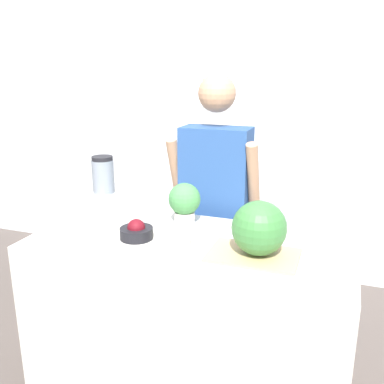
{
  "coord_description": "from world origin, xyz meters",
  "views": [
    {
      "loc": [
        0.71,
        -1.53,
        1.79
      ],
      "look_at": [
        0.0,
        0.43,
        1.19
      ],
      "focal_mm": 40.0,
      "sensor_mm": 36.0,
      "label": 1
    }
  ],
  "objects_px": {
    "bowl_cream": "(174,242)",
    "potted_plant": "(185,202)",
    "blender": "(104,186)",
    "person": "(215,210)",
    "bowl_cherries": "(136,231)",
    "watermelon": "(259,228)",
    "refrigerator": "(176,183)"
  },
  "relations": [
    {
      "from": "bowl_cherries",
      "to": "blender",
      "type": "height_order",
      "value": "blender"
    },
    {
      "from": "blender",
      "to": "potted_plant",
      "type": "distance_m",
      "value": 0.55
    },
    {
      "from": "watermelon",
      "to": "blender",
      "type": "height_order",
      "value": "blender"
    },
    {
      "from": "person",
      "to": "bowl_cream",
      "type": "bearing_deg",
      "value": -89.14
    },
    {
      "from": "watermelon",
      "to": "bowl_cherries",
      "type": "relative_size",
      "value": 1.49
    },
    {
      "from": "refrigerator",
      "to": "blender",
      "type": "bearing_deg",
      "value": -92.9
    },
    {
      "from": "refrigerator",
      "to": "bowl_cherries",
      "type": "distance_m",
      "value": 1.41
    },
    {
      "from": "bowl_cherries",
      "to": "blender",
      "type": "relative_size",
      "value": 0.5
    },
    {
      "from": "bowl_cherries",
      "to": "potted_plant",
      "type": "bearing_deg",
      "value": 60.22
    },
    {
      "from": "watermelon",
      "to": "potted_plant",
      "type": "distance_m",
      "value": 0.56
    },
    {
      "from": "person",
      "to": "potted_plant",
      "type": "bearing_deg",
      "value": -99.38
    },
    {
      "from": "bowl_cherries",
      "to": "bowl_cream",
      "type": "height_order",
      "value": "bowl_cherries"
    },
    {
      "from": "bowl_cherries",
      "to": "bowl_cream",
      "type": "bearing_deg",
      "value": -13.88
    },
    {
      "from": "refrigerator",
      "to": "person",
      "type": "bearing_deg",
      "value": -51.66
    },
    {
      "from": "person",
      "to": "blender",
      "type": "xyz_separation_m",
      "value": [
        -0.61,
        -0.34,
        0.19
      ]
    },
    {
      "from": "bowl_cream",
      "to": "potted_plant",
      "type": "xyz_separation_m",
      "value": [
        -0.07,
        0.34,
        0.1
      ]
    },
    {
      "from": "bowl_cream",
      "to": "potted_plant",
      "type": "height_order",
      "value": "potted_plant"
    },
    {
      "from": "blender",
      "to": "bowl_cream",
      "type": "bearing_deg",
      "value": -31.97
    },
    {
      "from": "watermelon",
      "to": "potted_plant",
      "type": "xyz_separation_m",
      "value": [
        -0.48,
        0.28,
        -0.01
      ]
    },
    {
      "from": "person",
      "to": "bowl_cherries",
      "type": "xyz_separation_m",
      "value": [
        -0.22,
        -0.67,
        0.07
      ]
    },
    {
      "from": "watermelon",
      "to": "potted_plant",
      "type": "relative_size",
      "value": 1.07
    },
    {
      "from": "bowl_cream",
      "to": "blender",
      "type": "relative_size",
      "value": 0.5
    },
    {
      "from": "watermelon",
      "to": "bowl_cream",
      "type": "xyz_separation_m",
      "value": [
        -0.4,
        -0.05,
        -0.11
      ]
    },
    {
      "from": "bowl_cream",
      "to": "watermelon",
      "type": "bearing_deg",
      "value": 7.67
    },
    {
      "from": "person",
      "to": "bowl_cherries",
      "type": "bearing_deg",
      "value": -108.62
    },
    {
      "from": "potted_plant",
      "to": "person",
      "type": "bearing_deg",
      "value": 80.62
    },
    {
      "from": "person",
      "to": "potted_plant",
      "type": "height_order",
      "value": "person"
    },
    {
      "from": "person",
      "to": "watermelon",
      "type": "bearing_deg",
      "value": -58.2
    },
    {
      "from": "bowl_cream",
      "to": "potted_plant",
      "type": "relative_size",
      "value": 0.72
    },
    {
      "from": "bowl_cream",
      "to": "blender",
      "type": "distance_m",
      "value": 0.74
    },
    {
      "from": "person",
      "to": "bowl_cherries",
      "type": "relative_size",
      "value": 10.2
    },
    {
      "from": "refrigerator",
      "to": "person",
      "type": "relative_size",
      "value": 0.98
    }
  ]
}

